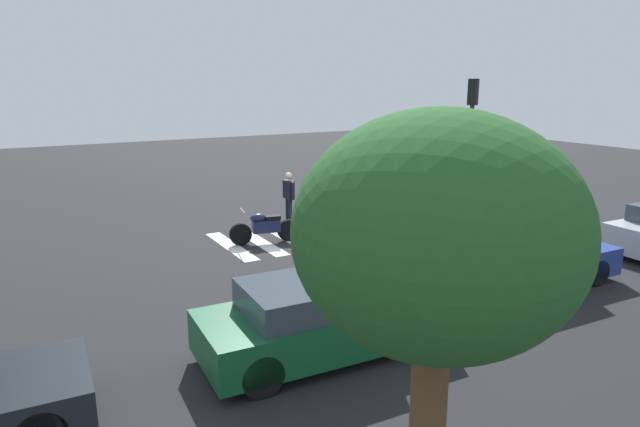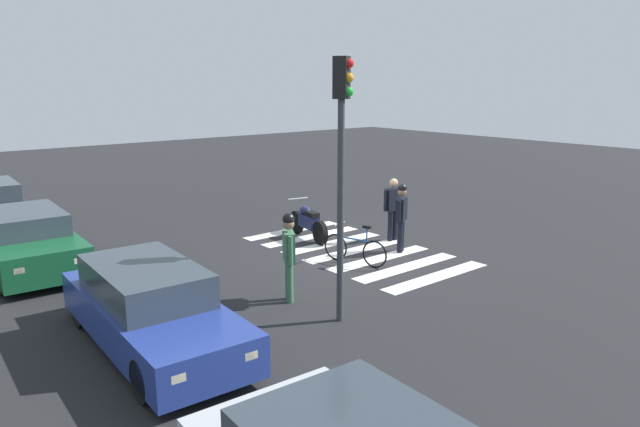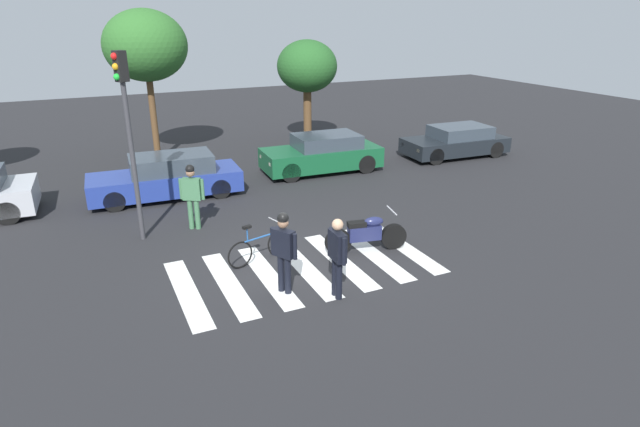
{
  "view_description": "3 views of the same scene",
  "coord_description": "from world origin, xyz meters",
  "views": [
    {
      "loc": [
        8.12,
        14.54,
        4.65
      ],
      "look_at": [
        0.63,
        1.54,
        1.04
      ],
      "focal_mm": 31.14,
      "sensor_mm": 36.0,
      "label": 1
    },
    {
      "loc": [
        -10.65,
        9.95,
        4.28
      ],
      "look_at": [
        0.25,
        0.97,
        1.08
      ],
      "focal_mm": 32.82,
      "sensor_mm": 36.0,
      "label": 2
    },
    {
      "loc": [
        -4.25,
        -9.95,
        5.52
      ],
      "look_at": [
        0.79,
        0.88,
        0.91
      ],
      "focal_mm": 29.44,
      "sensor_mm": 36.0,
      "label": 3
    }
  ],
  "objects": [
    {
      "name": "leaning_bicycle",
      "position": [
        -0.82,
        0.76,
        0.37
      ],
      "size": [
        1.7,
        0.59,
        0.99
      ],
      "color": "black",
      "rests_on": "ground_plane"
    },
    {
      "name": "officer_by_motorcycle",
      "position": [
        0.08,
        -1.47,
        0.99
      ],
      "size": [
        0.23,
        0.69,
        1.73
      ],
      "color": "black",
      "rests_on": "ground_plane"
    },
    {
      "name": "street_tree_mid",
      "position": [
        -1.55,
        11.04,
        4.33
      ],
      "size": [
        3.05,
        3.05,
        5.65
      ],
      "color": "brown",
      "rests_on": "ground_plane"
    },
    {
      "name": "street_tree_far",
      "position": [
        4.93,
        11.04,
        3.32
      ],
      "size": [
        2.55,
        2.55,
        4.44
      ],
      "color": "brown",
      "rests_on": "ground_plane"
    },
    {
      "name": "ground_plane",
      "position": [
        0.0,
        0.0,
        0.0
      ],
      "size": [
        60.0,
        60.0,
        0.0
      ],
      "primitive_type": "plane",
      "color": "#232326"
    },
    {
      "name": "officer_on_foot",
      "position": [
        -0.82,
        -0.83,
        1.03
      ],
      "size": [
        0.41,
        0.6,
        1.79
      ],
      "color": "black",
      "rests_on": "ground_plane"
    },
    {
      "name": "car_green_compact",
      "position": [
        3.69,
        6.89,
        0.67
      ],
      "size": [
        4.34,
        1.98,
        1.37
      ],
      "color": "black",
      "rests_on": "ground_plane"
    },
    {
      "name": "traffic_light_pole",
      "position": [
        -3.16,
        3.3,
        3.12
      ],
      "size": [
        0.36,
        0.33,
        4.69
      ],
      "color": "#38383D",
      "rests_on": "ground_plane"
    },
    {
      "name": "pedestrian_bystander",
      "position": [
        -1.77,
        3.43,
        1.04
      ],
      "size": [
        0.6,
        0.41,
        1.8
      ],
      "color": "#3F724C",
      "rests_on": "ground_plane"
    },
    {
      "name": "police_motorcycle",
      "position": [
        1.71,
        0.19,
        0.46
      ],
      "size": [
        2.05,
        0.7,
        1.04
      ],
      "color": "black",
      "rests_on": "ground_plane"
    },
    {
      "name": "car_black_suv",
      "position": [
        9.53,
        6.59,
        0.6
      ],
      "size": [
        4.27,
        1.99,
        1.23
      ],
      "color": "black",
      "rests_on": "ground_plane"
    },
    {
      "name": "car_blue_hatchback",
      "position": [
        -1.95,
        6.38,
        0.65
      ],
      "size": [
        4.7,
        1.89,
        1.36
      ],
      "color": "black",
      "rests_on": "ground_plane"
    },
    {
      "name": "crosswalk_stripes",
      "position": [
        -0.0,
        0.0,
        0.0
      ],
      "size": [
        5.85,
        3.18,
        0.01
      ],
      "color": "silver",
      "rests_on": "ground_plane"
    }
  ]
}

